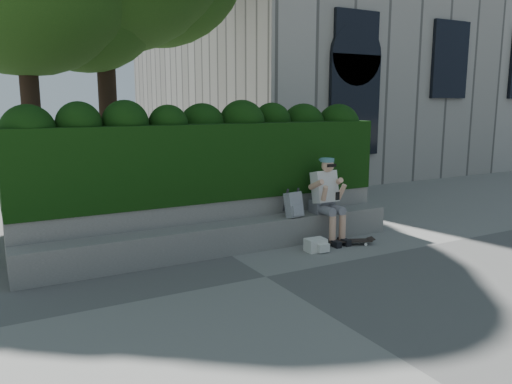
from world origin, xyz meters
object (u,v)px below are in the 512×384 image
person (327,196)px  backpack_plaid (294,205)px  skateboard (349,241)px  backpack_ground (316,245)px

person → backpack_plaid: bearing=172.2°
person → skateboard: size_ratio=1.85×
skateboard → backpack_ground: 0.68m
person → backpack_ground: 0.94m
person → backpack_ground: size_ratio=4.43×
backpack_ground → person: bearing=41.9°
skateboard → backpack_ground: (-0.68, -0.03, 0.04)m
person → backpack_plaid: person is taller
backpack_plaid → backpack_ground: bearing=-92.0°
skateboard → backpack_plaid: backpack_plaid is taller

